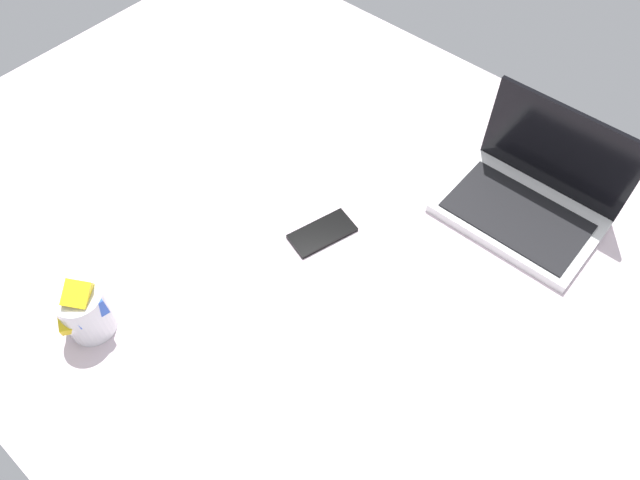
# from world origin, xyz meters

# --- Properties ---
(bed_mattress) EXTENTS (1.80, 1.40, 0.18)m
(bed_mattress) POSITION_xyz_m (0.00, 0.00, 0.09)
(bed_mattress) COLOR silver
(bed_mattress) RESTS_ON ground
(laptop) EXTENTS (0.33, 0.23, 0.23)m
(laptop) POSITION_xyz_m (0.37, 0.35, 0.22)
(laptop) COLOR silver
(laptop) RESTS_ON bed_mattress
(snack_cup) EXTENTS (0.09, 0.10, 0.15)m
(snack_cup) POSITION_xyz_m (-0.10, -0.46, 0.24)
(snack_cup) COLOR silver
(snack_cup) RESTS_ON bed_mattress
(cell_phone) EXTENTS (0.10, 0.15, 0.01)m
(cell_phone) POSITION_xyz_m (0.08, -0.00, 0.18)
(cell_phone) COLOR black
(cell_phone) RESTS_ON bed_mattress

